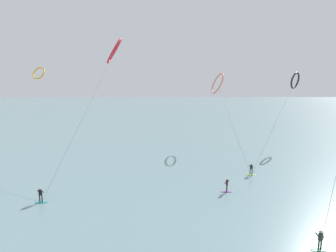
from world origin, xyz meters
TOP-DOWN VIEW (x-y plane):
  - sea_water at (0.00, 105.10)m, footprint 400.00×200.00m
  - surfer_violet at (7.08, 22.85)m, footprint 1.40×0.68m
  - surfer_emerald at (11.60, 11.30)m, footprint 1.40×0.67m
  - surfer_teal at (-13.82, 20.60)m, footprint 1.40×0.62m
  - surfer_lime at (11.91, 28.64)m, footprint 1.40×0.73m
  - kite_amber at (-28.42, 56.55)m, footprint 3.62×51.27m
  - kite_coral at (11.04, 48.97)m, footprint 2.72×22.80m
  - kite_crimson at (-9.30, 45.46)m, footprint 6.48×27.86m
  - kite_charcoal at (27.22, 49.01)m, footprint 16.97×21.93m

SIDE VIEW (x-z plane):
  - sea_water at x=0.00m, z-range 0.00..0.08m
  - surfer_violet at x=7.08m, z-range -0.03..1.67m
  - surfer_emerald at x=11.60m, z-range -0.03..1.67m
  - surfer_teal at x=-13.82m, z-range -0.03..1.67m
  - surfer_lime at x=11.91m, z-range -0.03..1.67m
  - kite_coral at x=11.04m, z-range 5.19..19.94m
  - kite_charcoal at x=27.22m, z-range 5.68..20.58m
  - kite_amber at x=-28.42m, z-range 6.60..22.89m
  - kite_crimson at x=-9.30m, z-range 8.10..29.26m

